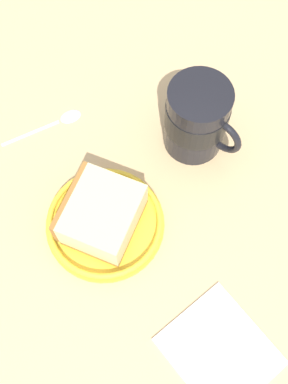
% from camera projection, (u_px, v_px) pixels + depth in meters
% --- Properties ---
extents(ground_plane, '(1.56, 1.56, 0.04)m').
position_uv_depth(ground_plane, '(146.00, 240.00, 0.61)').
color(ground_plane, tan).
extents(small_plate, '(0.15, 0.15, 0.02)m').
position_uv_depth(small_plate, '(105.00, 223.00, 0.59)').
color(small_plate, yellow).
rests_on(small_plate, ground_plane).
extents(cake_slice, '(0.12, 0.12, 0.05)m').
position_uv_depth(cake_slice, '(101.00, 214.00, 0.57)').
color(cake_slice, '#9E662D').
rests_on(cake_slice, small_plate).
extents(tea_mug, '(0.08, 0.11, 0.11)m').
position_uv_depth(tea_mug, '(197.00, 118.00, 0.60)').
color(tea_mug, black).
rests_on(tea_mug, ground_plane).
extents(teaspoon, '(0.11, 0.02, 0.01)m').
position_uv_depth(teaspoon, '(57.00, 121.00, 0.66)').
color(teaspoon, silver).
rests_on(teaspoon, ground_plane).
extents(folded_napkin, '(0.12, 0.13, 0.01)m').
position_uv_depth(folded_napkin, '(221.00, 350.00, 0.54)').
color(folded_napkin, white).
rests_on(folded_napkin, ground_plane).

